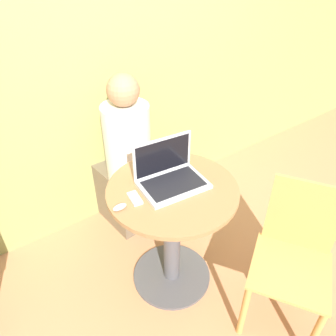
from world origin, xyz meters
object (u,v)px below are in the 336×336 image
Objects in this scene: laptop at (170,175)px; chair_empty at (293,258)px; person_seated at (125,167)px; cell_phone at (135,198)px.

laptop reaches higher than chair_empty.
laptop is at bearing -92.77° from person_seated.
chair_empty is (0.38, -0.60, -0.35)m from laptop.
cell_phone is 0.09× the size of person_seated.
laptop is 0.65m from person_seated.
chair_empty is at bearing -57.90° from laptop.
person_seated reaches higher than chair_empty.
person_seated is (0.26, 0.59, -0.25)m from cell_phone.
person_seated is (0.03, 0.58, -0.29)m from laptop.
person_seated is at bearing 66.32° from cell_phone.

